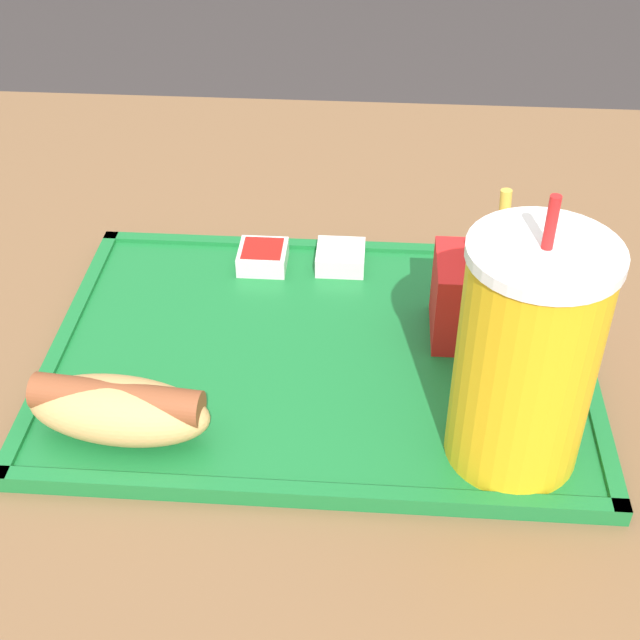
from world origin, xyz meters
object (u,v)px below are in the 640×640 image
at_px(fries_carton, 486,296).
at_px(sauce_cup_mayo, 343,257).
at_px(soda_cup, 526,357).
at_px(sauce_cup_ketchup, 263,256).
at_px(hot_dog_far, 118,408).

height_order(fries_carton, sauce_cup_mayo, fries_carton).
distance_m(soda_cup, sauce_cup_mayo, 0.27).
xyz_separation_m(soda_cup, sauce_cup_mayo, (0.13, -0.22, -0.08)).
bearing_deg(soda_cup, sauce_cup_ketchup, -47.04).
relative_size(soda_cup, fries_carton, 1.68).
height_order(soda_cup, hot_dog_far, soda_cup).
height_order(fries_carton, sauce_cup_ketchup, fries_carton).
relative_size(fries_carton, sauce_cup_ketchup, 2.82).
bearing_deg(sauce_cup_mayo, soda_cup, 120.24).
distance_m(soda_cup, hot_dog_far, 0.28).
relative_size(soda_cup, hot_dog_far, 1.49).
bearing_deg(sauce_cup_mayo, fries_carton, 142.94).
distance_m(sauce_cup_mayo, sauce_cup_ketchup, 0.07).
bearing_deg(hot_dog_far, sauce_cup_ketchup, -108.82).
bearing_deg(sauce_cup_mayo, hot_dog_far, 56.69).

